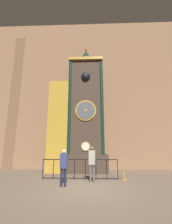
# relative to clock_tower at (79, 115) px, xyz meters

# --- Properties ---
(ground_plane) EXTENTS (28.00, 28.00, 0.00)m
(ground_plane) POSITION_rel_clock_tower_xyz_m (0.69, -4.23, -4.13)
(ground_plane) COLOR brown
(cathedral_back_wall) EXTENTS (24.00, 0.32, 13.55)m
(cathedral_back_wall) POSITION_rel_clock_tower_xyz_m (0.60, 1.40, 2.64)
(cathedral_back_wall) COLOR #936B4C
(cathedral_back_wall) RESTS_ON ground_plane
(clock_tower) EXTENTS (4.36, 1.81, 9.95)m
(clock_tower) POSITION_rel_clock_tower_xyz_m (0.00, 0.00, 0.00)
(clock_tower) COLOR #423328
(clock_tower) RESTS_ON ground_plane
(railing_fence) EXTENTS (4.27, 0.05, 1.09)m
(railing_fence) POSITION_rel_clock_tower_xyz_m (0.27, -2.33, -3.53)
(railing_fence) COLOR black
(railing_fence) RESTS_ON ground_plane
(visitor_near) EXTENTS (0.34, 0.23, 1.66)m
(visitor_near) POSITION_rel_clock_tower_xyz_m (-0.39, -3.86, -3.14)
(visitor_near) COLOR #1B213A
(visitor_near) RESTS_ON ground_plane
(visitor_far) EXTENTS (0.37, 0.27, 1.79)m
(visitor_far) POSITION_rel_clock_tower_xyz_m (0.96, -2.94, -3.05)
(visitor_far) COLOR #58554F
(visitor_far) RESTS_ON ground_plane
(stanchion_post) EXTENTS (0.28, 0.28, 1.07)m
(stanchion_post) POSITION_rel_clock_tower_xyz_m (2.74, -2.32, -3.78)
(stanchion_post) COLOR #B28E33
(stanchion_post) RESTS_ON ground_plane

